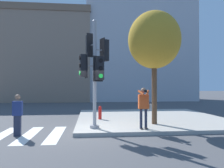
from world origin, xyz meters
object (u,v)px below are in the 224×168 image
(traffic_signal_pole, at_px, (94,63))
(fire_hydrant, at_px, (100,113))
(street_tree, at_px, (154,40))
(pedestrian_distant, at_px, (18,114))
(person_photographer, at_px, (144,104))

(traffic_signal_pole, height_order, fire_hydrant, traffic_signal_pole)
(street_tree, bearing_deg, traffic_signal_pole, -164.91)
(pedestrian_distant, relative_size, fire_hydrant, 2.26)
(traffic_signal_pole, distance_m, street_tree, 3.09)
(street_tree, xyz_separation_m, fire_hydrant, (-2.42, 1.69, -3.50))
(pedestrian_distant, bearing_deg, person_photographer, 1.30)
(fire_hydrant, bearing_deg, pedestrian_distant, -138.26)
(person_photographer, height_order, fire_hydrant, person_photographer)
(person_photographer, relative_size, pedestrian_distant, 1.06)
(traffic_signal_pole, bearing_deg, pedestrian_distant, -170.93)
(pedestrian_distant, xyz_separation_m, fire_hydrant, (3.25, 2.90, -0.33))
(traffic_signal_pole, xyz_separation_m, street_tree, (2.77, 0.75, 1.16))
(person_photographer, xyz_separation_m, fire_hydrant, (-1.65, 2.79, -0.65))
(traffic_signal_pole, height_order, person_photographer, traffic_signal_pole)
(pedestrian_distant, distance_m, street_tree, 6.61)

